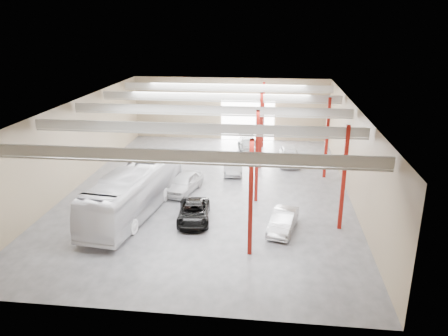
% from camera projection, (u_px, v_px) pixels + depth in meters
% --- Properties ---
extents(depot_shell, '(22.12, 32.12, 7.06)m').
position_uv_depth(depot_shell, '(212.00, 128.00, 34.44)').
color(depot_shell, '#4B4B50').
rests_on(depot_shell, ground).
extents(coach_bus, '(4.35, 12.33, 3.36)m').
position_uv_depth(coach_bus, '(135.00, 190.00, 30.81)').
color(coach_bus, white).
rests_on(coach_bus, ground).
extents(black_sedan, '(2.64, 4.78, 1.27)m').
position_uv_depth(black_sedan, '(194.00, 212.00, 29.78)').
color(black_sedan, black).
rests_on(black_sedan, ground).
extents(car_row_a, '(2.86, 4.87, 1.56)m').
position_uv_depth(car_row_a, '(184.00, 183.00, 34.82)').
color(car_row_a, silver).
rests_on(car_row_a, ground).
extents(car_row_b, '(2.14, 4.79, 1.53)m').
position_uv_depth(car_row_b, '(233.00, 164.00, 39.44)').
color(car_row_b, '#B0B1B5').
rests_on(car_row_b, ground).
extents(car_row_c, '(3.01, 5.20, 1.42)m').
position_uv_depth(car_row_c, '(249.00, 145.00, 45.35)').
color(car_row_c, slate).
rests_on(car_row_c, ground).
extents(car_right_near, '(2.25, 4.27, 1.34)m').
position_uv_depth(car_right_near, '(283.00, 221.00, 28.40)').
color(car_right_near, silver).
rests_on(car_right_near, ground).
extents(car_right_far, '(2.07, 4.77, 1.60)m').
position_uv_depth(car_right_far, '(289.00, 156.00, 41.66)').
color(car_right_far, silver).
rests_on(car_right_far, ground).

